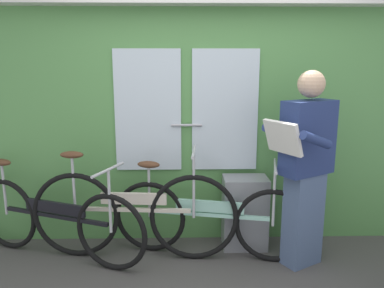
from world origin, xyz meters
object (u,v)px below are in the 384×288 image
(bicycle_by_pole, at_px, (133,214))
(passenger_reading_newspaper, at_px, (305,166))
(bicycle_leaning_behind, at_px, (55,220))
(trash_bin_by_wall, at_px, (245,212))
(bicycle_near_door, at_px, (208,218))

(bicycle_by_pole, distance_m, passenger_reading_newspaper, 1.50)
(bicycle_leaning_behind, xyz_separation_m, bicycle_by_pole, (0.68, -0.00, 0.05))
(bicycle_leaning_behind, xyz_separation_m, passenger_reading_newspaper, (2.10, -0.14, 0.50))
(trash_bin_by_wall, bearing_deg, bicycle_near_door, -152.79)
(bicycle_leaning_behind, relative_size, bicycle_by_pole, 0.92)
(bicycle_near_door, xyz_separation_m, bicycle_leaning_behind, (-1.32, -0.01, 0.00))
(bicycle_near_door, height_order, passenger_reading_newspaper, passenger_reading_newspaper)
(bicycle_by_pole, height_order, passenger_reading_newspaper, passenger_reading_newspaper)
(passenger_reading_newspaper, bearing_deg, trash_bin_by_wall, -67.42)
(bicycle_leaning_behind, distance_m, bicycle_by_pole, 0.68)
(bicycle_leaning_behind, relative_size, trash_bin_by_wall, 2.48)
(passenger_reading_newspaper, xyz_separation_m, trash_bin_by_wall, (-0.43, 0.32, -0.52))
(bicycle_near_door, bearing_deg, bicycle_by_pole, -166.87)
(bicycle_by_pole, bearing_deg, trash_bin_by_wall, 15.25)
(bicycle_near_door, height_order, bicycle_leaning_behind, bicycle_leaning_behind)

